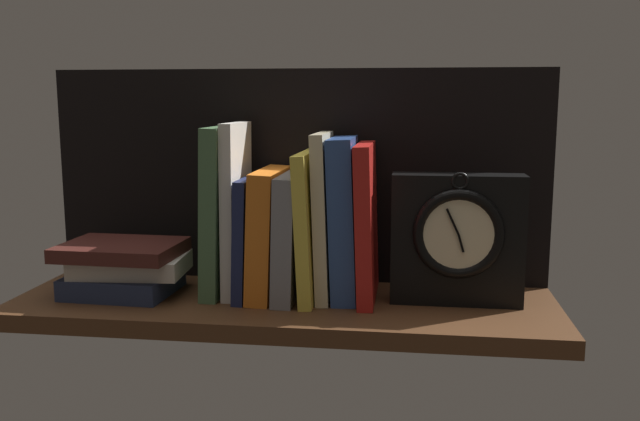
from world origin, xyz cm
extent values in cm
cube|color=#4C2D19|center=(0.00, 0.00, -1.25)|extent=(78.25, 24.54, 2.50)
cube|color=black|center=(0.00, 11.67, 16.66)|extent=(78.25, 1.20, 33.31)
cube|color=#476B44|center=(-9.94, 2.73, 12.35)|extent=(3.32, 13.51, 24.77)
cube|color=silver|center=(-7.50, 2.73, 12.66)|extent=(1.97, 12.18, 25.33)
cube|color=#192147|center=(-5.49, 2.73, 8.75)|extent=(2.26, 15.20, 17.55)
cube|color=orange|center=(-2.69, 2.73, 9.26)|extent=(4.14, 15.55, 18.65)
cube|color=gray|center=(0.75, 2.73, 9.01)|extent=(3.45, 16.34, 18.09)
cube|color=gold|center=(3.45, 2.73, 10.59)|extent=(2.88, 16.68, 21.24)
cube|color=beige|center=(5.60, 2.73, 11.95)|extent=(2.67, 12.85, 23.96)
cube|color=#2D4C8E|center=(8.57, 2.73, 11.63)|extent=(4.42, 12.48, 23.38)
cube|color=red|center=(11.72, 2.73, 11.22)|extent=(3.02, 15.51, 22.50)
cube|color=black|center=(24.52, 1.84, 9.19)|extent=(18.37, 4.98, 18.37)
torus|color=black|center=(24.52, -1.05, 10.47)|extent=(12.46, 1.53, 12.46)
cylinder|color=beige|center=(24.52, -1.05, 10.47)|extent=(10.06, 0.60, 10.06)
cube|color=black|center=(24.87, -1.55, 9.29)|extent=(0.99, 0.30, 2.44)
cube|color=black|center=(23.67, -1.55, 12.25)|extent=(1.96, 0.30, 3.68)
torus|color=black|center=(24.52, -0.65, 17.70)|extent=(2.44, 0.44, 2.44)
cube|color=#232D4C|center=(-24.40, -0.41, 1.51)|extent=(15.50, 13.17, 3.02)
cube|color=beige|center=(-23.00, -0.03, 4.38)|extent=(16.66, 11.56, 2.73)
cube|color=#471E19|center=(-24.16, -0.57, 6.76)|extent=(17.31, 13.30, 2.02)
camera|label=1|loc=(17.98, -93.16, 28.55)|focal=38.00mm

